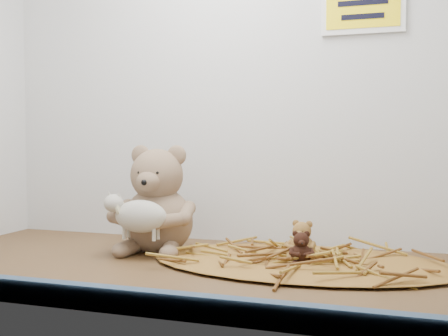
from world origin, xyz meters
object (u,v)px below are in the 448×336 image
(toy_lamb, at_px, (141,216))
(mini_teddy_tan, at_px, (302,238))
(mini_teddy_brown, at_px, (301,245))
(main_teddy, at_px, (158,198))

(toy_lamb, xyz_separation_m, mini_teddy_tan, (0.32, 0.07, -0.04))
(mini_teddy_brown, bearing_deg, mini_teddy_tan, 81.98)
(toy_lamb, height_order, mini_teddy_tan, toy_lamb)
(toy_lamb, relative_size, mini_teddy_tan, 1.92)
(main_teddy, height_order, toy_lamb, main_teddy)
(main_teddy, relative_size, toy_lamb, 1.60)
(mini_teddy_tan, distance_m, mini_teddy_brown, 0.04)
(toy_lamb, bearing_deg, mini_teddy_brown, 4.76)
(main_teddy, bearing_deg, mini_teddy_brown, -13.78)
(mini_teddy_tan, bearing_deg, toy_lamb, -158.75)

